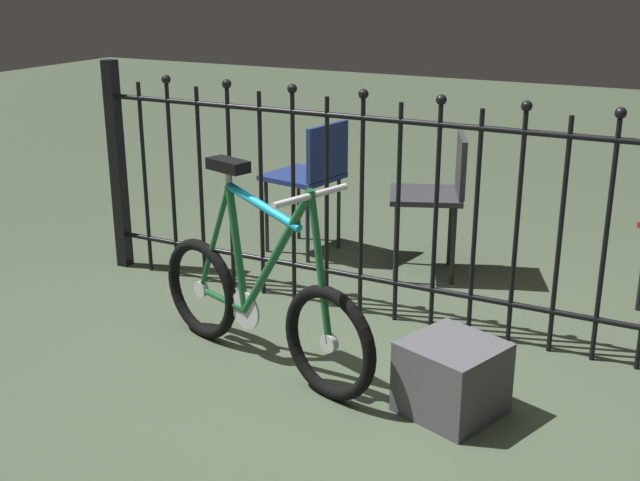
# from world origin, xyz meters

# --- Properties ---
(ground_plane) EXTENTS (20.00, 20.00, 0.00)m
(ground_plane) POSITION_xyz_m (0.00, 0.00, 0.00)
(ground_plane) COLOR #424E39
(iron_fence) EXTENTS (3.59, 0.07, 1.21)m
(iron_fence) POSITION_xyz_m (-0.05, 0.73, 0.61)
(iron_fence) COLOR black
(iron_fence) RESTS_ON ground
(bicycle) EXTENTS (1.29, 0.51, 0.91)m
(bicycle) POSITION_xyz_m (-0.37, 0.00, 0.30)
(bicycle) COLOR black
(bicycle) RESTS_ON ground
(chair_navy) EXTENTS (0.46, 0.46, 0.82)m
(chair_navy) POSITION_xyz_m (-0.87, 1.44, 0.52)
(chair_navy) COLOR black
(chair_navy) RESTS_ON ground
(chair_charcoal) EXTENTS (0.52, 0.52, 0.82)m
(chair_charcoal) POSITION_xyz_m (-0.06, 1.44, 0.51)
(chair_charcoal) COLOR black
(chair_charcoal) RESTS_ON ground
(display_crate) EXTENTS (0.44, 0.44, 0.30)m
(display_crate) POSITION_xyz_m (0.51, 0.00, 0.15)
(display_crate) COLOR #4C4C51
(display_crate) RESTS_ON ground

